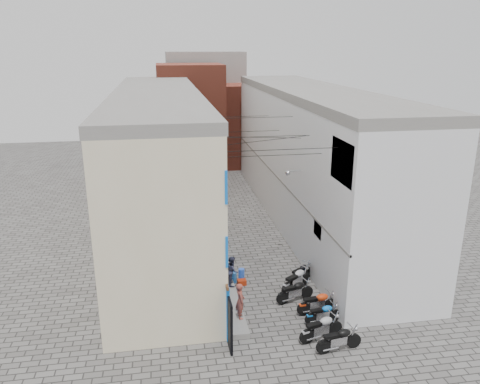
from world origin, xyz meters
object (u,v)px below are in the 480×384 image
motorcycle_f (297,279)px  water_jug_near (233,277)px  motorcycle_g (301,272)px  red_crate (242,282)px  water_jug_far (241,273)px  motorcycle_a (339,338)px  motorcycle_e (295,290)px  person_b (232,271)px  person_a (240,301)px  motorcycle_d (318,302)px  motorcycle_c (323,313)px  motorcycle_b (321,327)px

motorcycle_f → water_jug_near: (-2.97, 1.29, -0.32)m
motorcycle_g → water_jug_near: 3.49m
motorcycle_g → red_crate: 3.09m
water_jug_near → water_jug_far: size_ratio=1.12×
motorcycle_a → motorcycle_e: size_ratio=0.99×
motorcycle_f → person_b: bearing=-135.8°
person_b → water_jug_far: person_b is taller
motorcycle_e → red_crate: size_ratio=4.52×
person_a → person_b: (0.10, 2.98, -0.07)m
motorcycle_d → person_a: person_a is taller
person_a → water_jug_far: person_a is taller
motorcycle_c → water_jug_far: motorcycle_c is taller
motorcycle_a → red_crate: bearing=-161.8°
motorcycle_c → red_crate: motorcycle_c is taller
motorcycle_c → water_jug_far: 5.46m
motorcycle_b → motorcycle_e: (-0.23, 3.09, -0.02)m
water_jug_far → motorcycle_e: bearing=-52.3°
motorcycle_e → motorcycle_g: (0.85, 1.88, -0.06)m
motorcycle_e → person_a: 3.19m
motorcycle_f → water_jug_near: motorcycle_f is taller
motorcycle_a → motorcycle_e: bearing=-178.1°
motorcycle_a → motorcycle_g: 5.83m
person_a → water_jug_near: size_ratio=2.92×
motorcycle_c → motorcycle_f: bearing=179.9°
motorcycle_d → water_jug_near: size_ratio=3.53×
person_b → motorcycle_b: bearing=-146.2°
motorcycle_b → motorcycle_g: 5.02m
motorcycle_e → motorcycle_c: bearing=4.3°
person_b → motorcycle_c: bearing=-134.5°
motorcycle_c → motorcycle_d: motorcycle_d is taller
motorcycle_b → person_a: 3.59m
motorcycle_b → motorcycle_d: bearing=150.1°
motorcycle_a → person_b: person_b is taller
motorcycle_d → person_b: bearing=-135.5°
motorcycle_c → person_a: (-3.56, 0.63, 0.58)m
motorcycle_c → motorcycle_b: bearing=-29.2°
water_jug_far → motorcycle_c: bearing=-59.0°
person_b → water_jug_far: bearing=-29.5°
motorcycle_g → motorcycle_b: bearing=-41.6°
motorcycle_c → person_b: person_b is taller
motorcycle_a → red_crate: size_ratio=4.48×
water_jug_near → red_crate: 0.54m
red_crate → motorcycle_a: bearing=-64.1°
motorcycle_a → motorcycle_b: (-0.44, 0.85, 0.03)m
water_jug_far → motorcycle_g: bearing=-15.9°
motorcycle_d → motorcycle_f: 2.23m
motorcycle_e → water_jug_far: bearing=-157.8°
motorcycle_e → water_jug_far: (-2.11, 2.72, -0.32)m
water_jug_far → motorcycle_b: bearing=-68.2°
motorcycle_f → water_jug_near: size_ratio=3.73×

